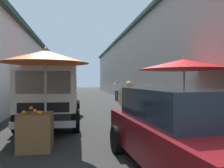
{
  "coord_description": "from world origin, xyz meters",
  "views": [
    {
      "loc": [
        -1.16,
        0.81,
        1.59
      ],
      "look_at": [
        9.69,
        -0.93,
        1.45
      ],
      "focal_mm": 36.74,
      "sensor_mm": 36.0,
      "label": 1
    }
  ],
  "objects_px": {
    "delivery_truck": "(50,97)",
    "vendor_by_crates": "(117,89)",
    "vendor_in_shade": "(129,103)",
    "fruit_stall_far_left": "(64,81)",
    "parked_scooter": "(56,97)",
    "hatchback_car": "(184,130)",
    "fruit_stall_near_left": "(184,72)",
    "fruit_stall_near_right": "(55,79)",
    "fruit_stall_mid_lane": "(43,77)"
  },
  "relations": [
    {
      "from": "fruit_stall_mid_lane",
      "to": "delivery_truck",
      "type": "xyz_separation_m",
      "value": [
        2.27,
        0.07,
        -0.66
      ]
    },
    {
      "from": "hatchback_car",
      "to": "fruit_stall_far_left",
      "type": "bearing_deg",
      "value": 9.74
    },
    {
      "from": "fruit_stall_near_right",
      "to": "hatchback_car",
      "type": "xyz_separation_m",
      "value": [
        -8.2,
        -2.86,
        -0.97
      ]
    },
    {
      "from": "fruit_stall_near_right",
      "to": "parked_scooter",
      "type": "height_order",
      "value": "fruit_stall_near_right"
    },
    {
      "from": "fruit_stall_far_left",
      "to": "parked_scooter",
      "type": "xyz_separation_m",
      "value": [
        -3.73,
        0.37,
        -1.13
      ]
    },
    {
      "from": "parked_scooter",
      "to": "fruit_stall_mid_lane",
      "type": "bearing_deg",
      "value": -176.9
    },
    {
      "from": "vendor_by_crates",
      "to": "parked_scooter",
      "type": "bearing_deg",
      "value": 115.56
    },
    {
      "from": "delivery_truck",
      "to": "parked_scooter",
      "type": "relative_size",
      "value": 2.93
    },
    {
      "from": "fruit_stall_near_left",
      "to": "delivery_truck",
      "type": "distance_m",
      "value": 4.48
    },
    {
      "from": "fruit_stall_mid_lane",
      "to": "fruit_stall_near_right",
      "type": "bearing_deg",
      "value": 2.18
    },
    {
      "from": "hatchback_car",
      "to": "delivery_truck",
      "type": "height_order",
      "value": "delivery_truck"
    },
    {
      "from": "fruit_stall_near_left",
      "to": "fruit_stall_far_left",
      "type": "relative_size",
      "value": 1.13
    },
    {
      "from": "fruit_stall_near_right",
      "to": "fruit_stall_far_left",
      "type": "height_order",
      "value": "fruit_stall_near_right"
    },
    {
      "from": "delivery_truck",
      "to": "parked_scooter",
      "type": "bearing_deg",
      "value": 3.45
    },
    {
      "from": "fruit_stall_mid_lane",
      "to": "vendor_by_crates",
      "type": "relative_size",
      "value": 1.49
    },
    {
      "from": "fruit_stall_near_right",
      "to": "delivery_truck",
      "type": "relative_size",
      "value": 0.51
    },
    {
      "from": "fruit_stall_mid_lane",
      "to": "parked_scooter",
      "type": "relative_size",
      "value": 1.42
    },
    {
      "from": "vendor_by_crates",
      "to": "vendor_in_shade",
      "type": "bearing_deg",
      "value": 171.46
    },
    {
      "from": "fruit_stall_far_left",
      "to": "parked_scooter",
      "type": "relative_size",
      "value": 1.51
    },
    {
      "from": "fruit_stall_near_right",
      "to": "vendor_in_shade",
      "type": "xyz_separation_m",
      "value": [
        -5.13,
        -2.62,
        -0.79
      ]
    },
    {
      "from": "delivery_truck",
      "to": "vendor_by_crates",
      "type": "distance_m",
      "value": 11.67
    },
    {
      "from": "hatchback_car",
      "to": "fruit_stall_near_left",
      "type": "bearing_deg",
      "value": -26.89
    },
    {
      "from": "fruit_stall_far_left",
      "to": "hatchback_car",
      "type": "relative_size",
      "value": 0.64
    },
    {
      "from": "fruit_stall_near_left",
      "to": "parked_scooter",
      "type": "xyz_separation_m",
      "value": [
        9.72,
        4.77,
        -1.44
      ]
    },
    {
      "from": "hatchback_car",
      "to": "vendor_by_crates",
      "type": "xyz_separation_m",
      "value": [
        15.08,
        -1.57,
        0.2
      ]
    },
    {
      "from": "fruit_stall_near_right",
      "to": "parked_scooter",
      "type": "bearing_deg",
      "value": 4.34
    },
    {
      "from": "vendor_in_shade",
      "to": "fruit_stall_far_left",
      "type": "bearing_deg",
      "value": 10.93
    },
    {
      "from": "fruit_stall_far_left",
      "to": "delivery_truck",
      "type": "bearing_deg",
      "value": -179.33
    },
    {
      "from": "fruit_stall_near_left",
      "to": "fruit_stall_mid_lane",
      "type": "bearing_deg",
      "value": 105.18
    },
    {
      "from": "fruit_stall_far_left",
      "to": "vendor_in_shade",
      "type": "bearing_deg",
      "value": -169.07
    },
    {
      "from": "fruit_stall_mid_lane",
      "to": "vendor_in_shade",
      "type": "height_order",
      "value": "fruit_stall_mid_lane"
    },
    {
      "from": "fruit_stall_mid_lane",
      "to": "parked_scooter",
      "type": "bearing_deg",
      "value": 3.1
    },
    {
      "from": "fruit_stall_near_right",
      "to": "delivery_truck",
      "type": "height_order",
      "value": "fruit_stall_near_right"
    },
    {
      "from": "vendor_in_shade",
      "to": "parked_scooter",
      "type": "height_order",
      "value": "vendor_in_shade"
    },
    {
      "from": "fruit_stall_near_left",
      "to": "vendor_by_crates",
      "type": "distance_m",
      "value": 12.04
    },
    {
      "from": "vendor_by_crates",
      "to": "delivery_truck",
      "type": "bearing_deg",
      "value": 158.6
    },
    {
      "from": "vendor_by_crates",
      "to": "vendor_in_shade",
      "type": "relative_size",
      "value": 1.02
    },
    {
      "from": "fruit_stall_near_left",
      "to": "vendor_in_shade",
      "type": "bearing_deg",
      "value": 90.31
    },
    {
      "from": "fruit_stall_near_right",
      "to": "fruit_stall_near_left",
      "type": "distance_m",
      "value": 6.77
    },
    {
      "from": "vendor_in_shade",
      "to": "fruit_stall_near_right",
      "type": "bearing_deg",
      "value": 27.06
    },
    {
      "from": "fruit_stall_near_right",
      "to": "hatchback_car",
      "type": "height_order",
      "value": "fruit_stall_near_right"
    },
    {
      "from": "fruit_stall_mid_lane",
      "to": "hatchback_car",
      "type": "xyz_separation_m",
      "value": [
        -1.95,
        -2.62,
        -0.96
      ]
    },
    {
      "from": "vendor_in_shade",
      "to": "fruit_stall_near_left",
      "type": "bearing_deg",
      "value": -89.69
    },
    {
      "from": "fruit_stall_near_right",
      "to": "hatchback_car",
      "type": "relative_size",
      "value": 0.63
    },
    {
      "from": "fruit_stall_near_right",
      "to": "fruit_stall_mid_lane",
      "type": "relative_size",
      "value": 1.05
    },
    {
      "from": "delivery_truck",
      "to": "fruit_stall_near_left",
      "type": "bearing_deg",
      "value": -104.97
    },
    {
      "from": "fruit_stall_near_left",
      "to": "delivery_truck",
      "type": "bearing_deg",
      "value": 75.03
    },
    {
      "from": "fruit_stall_near_left",
      "to": "parked_scooter",
      "type": "relative_size",
      "value": 1.71
    },
    {
      "from": "fruit_stall_near_right",
      "to": "vendor_in_shade",
      "type": "relative_size",
      "value": 1.59
    },
    {
      "from": "fruit_stall_far_left",
      "to": "delivery_truck",
      "type": "distance_m",
      "value": 12.32
    }
  ]
}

